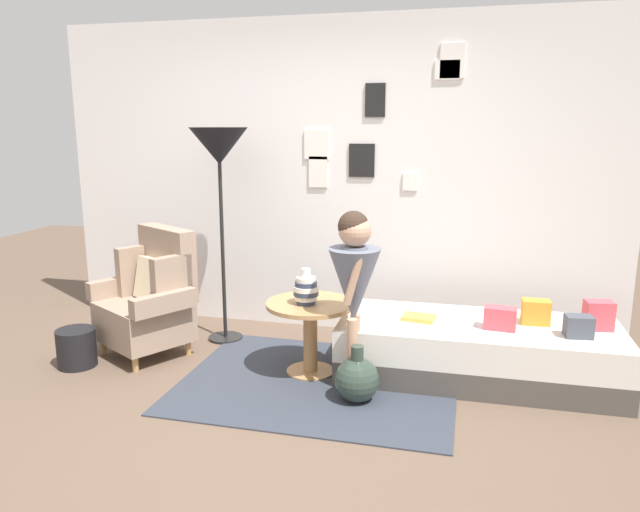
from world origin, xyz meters
TOP-DOWN VIEW (x-y plane):
  - ground_plane at (0.00, 0.00)m, footprint 12.00×12.00m
  - gallery_wall at (0.00, 1.95)m, footprint 4.80×0.12m
  - rug at (0.19, 0.75)m, footprint 1.86×1.49m
  - armchair at (-1.20, 0.98)m, footprint 0.90×0.83m
  - daybed at (1.24, 1.10)m, footprint 1.91×0.82m
  - pillow_head at (2.01, 1.17)m, footprint 0.20×0.15m
  - pillow_mid at (1.86, 0.98)m, footprint 0.18×0.14m
  - pillow_back at (1.62, 1.18)m, footprint 0.19×0.13m
  - pillow_extra at (1.38, 1.01)m, footprint 0.22×0.14m
  - side_table at (0.09, 0.90)m, footprint 0.62×0.62m
  - vase_striped at (0.08, 0.85)m, footprint 0.17×0.17m
  - floor_lamp at (-0.77, 1.40)m, footprint 0.45×0.45m
  - person_child at (0.45, 0.68)m, footprint 0.34×0.34m
  - book_on_daybed at (0.83, 1.08)m, footprint 0.24×0.19m
  - demijohn_near at (0.50, 0.53)m, footprint 0.29×0.29m
  - magazine_basket at (-1.61, 0.60)m, footprint 0.28×0.28m

SIDE VIEW (x-z plane):
  - ground_plane at x=0.00m, z-range 0.00..0.00m
  - rug at x=0.19m, z-range 0.00..0.01m
  - magazine_basket at x=-1.61m, z-range 0.00..0.28m
  - demijohn_near at x=0.50m, z-range -0.04..0.34m
  - daybed at x=1.24m, z-range 0.00..0.40m
  - side_table at x=0.09m, z-range 0.12..0.65m
  - book_on_daybed at x=0.83m, z-range 0.40..0.43m
  - armchair at x=-1.20m, z-range -0.05..0.92m
  - pillow_mid at x=1.86m, z-range 0.40..0.54m
  - pillow_extra at x=1.38m, z-range 0.40..0.55m
  - pillow_back at x=1.62m, z-range 0.40..0.57m
  - pillow_head at x=2.01m, z-range 0.40..0.60m
  - vase_striped at x=0.08m, z-range 0.50..0.75m
  - person_child at x=0.45m, z-range 0.18..1.39m
  - gallery_wall at x=0.00m, z-range 0.00..2.60m
  - floor_lamp at x=-0.77m, z-range 0.66..2.38m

